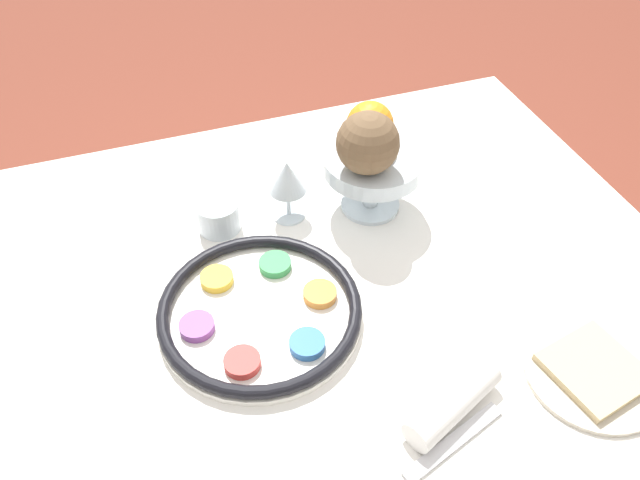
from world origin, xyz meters
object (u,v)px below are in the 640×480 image
at_px(seder_plate, 260,310).
at_px(cup_near, 218,215).
at_px(fruit_stand, 373,168).
at_px(napkin_roll, 453,403).
at_px(wine_glass, 287,179).
at_px(orange_fruit, 370,125).
at_px(bread_plate, 594,371).
at_px(coconut, 368,143).

bearing_deg(seder_plate, cup_near, 93.96).
xyz_separation_m(fruit_stand, napkin_roll, (-0.06, -0.43, -0.07)).
bearing_deg(cup_near, fruit_stand, -7.36).
height_order(wine_glass, orange_fruit, orange_fruit).
xyz_separation_m(bread_plate, cup_near, (-0.44, 0.48, 0.02)).
height_order(coconut, cup_near, coconut).
bearing_deg(napkin_roll, wine_glass, 101.36).
distance_m(fruit_stand, cup_near, 0.29).
distance_m(seder_plate, napkin_roll, 0.32).
distance_m(fruit_stand, napkin_roll, 0.44).
distance_m(wine_glass, coconut, 0.16).
xyz_separation_m(wine_glass, coconut, (0.12, -0.05, 0.08)).
distance_m(seder_plate, orange_fruit, 0.37).
relative_size(wine_glass, orange_fruit, 1.44).
xyz_separation_m(seder_plate, wine_glass, (0.11, 0.21, 0.07)).
xyz_separation_m(orange_fruit, bread_plate, (0.16, -0.48, -0.15)).
bearing_deg(wine_glass, napkin_roll, -78.64).
bearing_deg(seder_plate, coconut, 33.89).
bearing_deg(fruit_stand, cup_near, 172.64).
bearing_deg(coconut, fruit_stand, 47.57).
distance_m(fruit_stand, coconut, 0.09).
height_order(bread_plate, cup_near, cup_near).
bearing_deg(napkin_roll, seder_plate, 129.65).
xyz_separation_m(fruit_stand, bread_plate, (0.16, -0.44, -0.08)).
relative_size(wine_glass, fruit_stand, 0.68).
relative_size(orange_fruit, cup_near, 1.09).
bearing_deg(cup_near, seder_plate, -86.04).
bearing_deg(bread_plate, napkin_roll, 176.57).
xyz_separation_m(coconut, napkin_roll, (-0.03, -0.40, -0.14)).
xyz_separation_m(seder_plate, orange_fruit, (0.27, 0.22, 0.14)).
bearing_deg(bread_plate, fruit_stand, 110.23).
relative_size(napkin_roll, cup_near, 2.13).
bearing_deg(orange_fruit, napkin_roll, -97.61).
relative_size(orange_fruit, napkin_roll, 0.51).
height_order(orange_fruit, bread_plate, orange_fruit).
distance_m(wine_glass, orange_fruit, 0.17).
bearing_deg(fruit_stand, seder_plate, -144.53).
xyz_separation_m(orange_fruit, coconut, (-0.03, -0.06, 0.01)).
bearing_deg(coconut, seder_plate, -146.11).
height_order(orange_fruit, cup_near, orange_fruit).
relative_size(seder_plate, fruit_stand, 1.80).
bearing_deg(wine_glass, seder_plate, -117.70).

